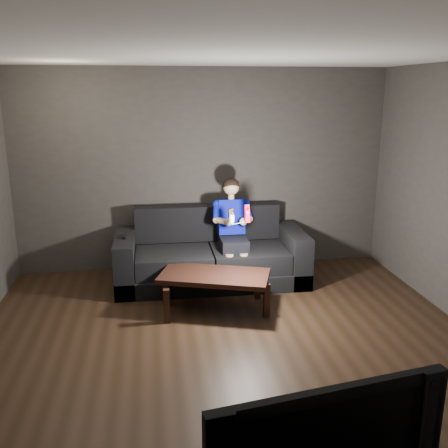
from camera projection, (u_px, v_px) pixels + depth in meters
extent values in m
plane|color=black|center=(232.00, 354.00, 4.69)|extent=(5.00, 5.00, 0.00)
cube|color=#383331|center=(203.00, 171.00, 6.73)|extent=(5.00, 0.04, 2.70)
cube|color=#383331|center=(333.00, 369.00, 1.95)|extent=(5.00, 0.04, 2.70)
cube|color=silver|center=(233.00, 52.00, 3.99)|extent=(5.00, 5.00, 0.02)
cube|color=black|center=(211.00, 274.00, 6.45)|extent=(2.40, 1.03, 0.21)
cube|color=black|center=(174.00, 262.00, 6.22)|extent=(0.94, 0.73, 0.25)
cube|color=black|center=(249.00, 258.00, 6.35)|extent=(0.94, 0.73, 0.25)
cube|color=black|center=(207.00, 222.00, 6.67)|extent=(1.92, 0.24, 0.47)
cube|color=black|center=(126.00, 261.00, 6.24)|extent=(0.24, 1.03, 0.65)
cube|color=black|center=(293.00, 254.00, 6.54)|extent=(0.24, 1.03, 0.65)
cube|color=black|center=(234.00, 244.00, 6.24)|extent=(0.33, 0.42, 0.16)
cube|color=#030987|center=(231.00, 217.00, 6.38)|extent=(0.33, 0.24, 0.47)
cube|color=#DBD002|center=(232.00, 213.00, 6.27)|extent=(0.10, 0.10, 0.11)
cube|color=#B60021|center=(232.00, 213.00, 6.27)|extent=(0.07, 0.07, 0.07)
cylinder|color=tan|center=(231.00, 197.00, 6.31)|extent=(0.08, 0.08, 0.07)
sphere|color=tan|center=(231.00, 187.00, 6.28)|extent=(0.20, 0.20, 0.20)
ellipsoid|color=black|center=(231.00, 185.00, 6.28)|extent=(0.21, 0.21, 0.18)
cylinder|color=#030987|center=(216.00, 212.00, 6.26)|extent=(0.09, 0.25, 0.21)
cylinder|color=#030987|center=(248.00, 211.00, 6.32)|extent=(0.09, 0.25, 0.21)
cylinder|color=tan|center=(223.00, 219.00, 6.11)|extent=(0.16, 0.26, 0.11)
cylinder|color=tan|center=(247.00, 218.00, 6.15)|extent=(0.16, 0.26, 0.11)
sphere|color=tan|center=(229.00, 222.00, 6.02)|extent=(0.09, 0.09, 0.09)
sphere|color=tan|center=(243.00, 222.00, 6.05)|extent=(0.09, 0.09, 0.09)
cylinder|color=tan|center=(229.00, 269.00, 6.08)|extent=(0.10, 0.10, 0.38)
cylinder|color=tan|center=(244.00, 268.00, 6.11)|extent=(0.10, 0.10, 0.38)
cube|color=red|center=(247.00, 214.00, 5.78)|extent=(0.06, 0.09, 0.21)
cube|color=#71000A|center=(248.00, 209.00, 5.74)|extent=(0.03, 0.02, 0.03)
cylinder|color=white|center=(248.00, 215.00, 5.76)|extent=(0.02, 0.01, 0.02)
ellipsoid|color=white|center=(232.00, 218.00, 5.77)|extent=(0.07, 0.10, 0.15)
cylinder|color=black|center=(232.00, 214.00, 5.72)|extent=(0.03, 0.01, 0.03)
cube|color=black|center=(124.00, 237.00, 6.10)|extent=(0.04, 0.15, 0.03)
cube|color=black|center=(124.00, 234.00, 6.14)|extent=(0.02, 0.02, 0.00)
cube|color=black|center=(214.00, 276.00, 5.53)|extent=(1.32, 0.94, 0.05)
cube|color=black|center=(167.00, 306.00, 5.28)|extent=(0.07, 0.07, 0.38)
cube|color=black|center=(267.00, 300.00, 5.43)|extent=(0.07, 0.07, 0.38)
cube|color=black|center=(165.00, 289.00, 5.74)|extent=(0.07, 0.07, 0.38)
cube|color=black|center=(257.00, 284.00, 5.89)|extent=(0.07, 0.07, 0.38)
imported|color=black|center=(317.00, 438.00, 2.30)|extent=(1.16, 0.35, 0.66)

